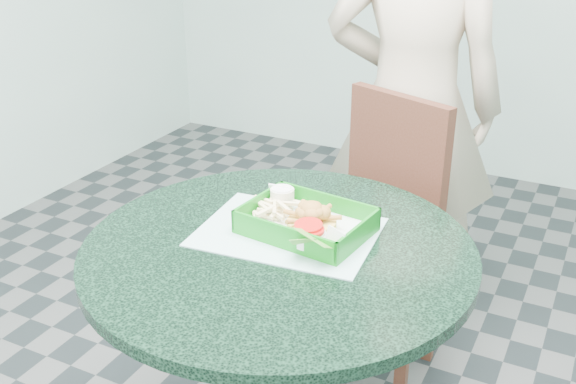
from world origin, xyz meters
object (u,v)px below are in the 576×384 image
at_px(food_basket, 306,233).
at_px(crab_sandwich, 312,223).
at_px(sauce_ramekin, 277,203).
at_px(diner_person, 414,81).
at_px(dining_chair, 384,223).
at_px(cafe_table, 279,314).

distance_m(food_basket, crab_sandwich, 0.04).
distance_m(food_basket, sauce_ramekin, 0.12).
xyz_separation_m(diner_person, food_basket, (0.02, -0.87, -0.15)).
bearing_deg(diner_person, crab_sandwich, 82.73).
relative_size(dining_chair, sauce_ramekin, 15.56).
relative_size(dining_chair, food_basket, 3.29).
bearing_deg(sauce_ramekin, food_basket, -27.65).
xyz_separation_m(cafe_table, food_basket, (0.03, 0.08, 0.19)).
bearing_deg(food_basket, crab_sandwich, -6.24).
distance_m(dining_chair, diner_person, 0.49).
bearing_deg(food_basket, cafe_table, -110.24).
bearing_deg(diner_person, sauce_ramekin, 74.41).
height_order(food_basket, crab_sandwich, crab_sandwich).
distance_m(cafe_table, sauce_ramekin, 0.27).
xyz_separation_m(diner_person, crab_sandwich, (0.03, -0.87, -0.12)).
distance_m(dining_chair, food_basket, 0.62).
distance_m(cafe_table, diner_person, 1.02).
bearing_deg(dining_chair, sauce_ramekin, -80.79).
xyz_separation_m(cafe_table, crab_sandwich, (0.05, 0.08, 0.22)).
height_order(cafe_table, sauce_ramekin, sauce_ramekin).
xyz_separation_m(dining_chair, sauce_ramekin, (-0.11, -0.52, 0.27)).
bearing_deg(diner_person, cafe_table, 79.79).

